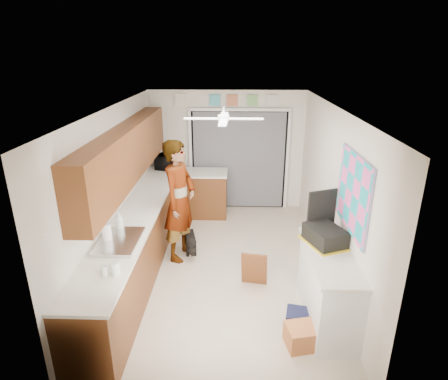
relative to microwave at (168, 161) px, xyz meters
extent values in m
plane|color=#C2B49C|center=(1.22, -2.25, -1.09)|extent=(5.00, 5.00, 0.00)
plane|color=white|center=(1.22, -2.25, 1.41)|extent=(5.00, 5.00, 0.00)
plane|color=white|center=(1.22, 0.25, 0.16)|extent=(3.20, 0.00, 3.20)
plane|color=white|center=(1.22, -4.75, 0.16)|extent=(3.20, 0.00, 3.20)
plane|color=white|center=(-0.38, -2.25, 0.16)|extent=(0.00, 5.00, 5.00)
plane|color=white|center=(2.82, -2.25, 0.16)|extent=(0.00, 5.00, 5.00)
cube|color=brown|center=(-0.08, -2.25, -0.64)|extent=(0.60, 4.80, 0.90)
cube|color=white|center=(-0.07, -2.25, -0.17)|extent=(0.62, 4.80, 0.04)
cube|color=brown|center=(-0.22, -2.05, 0.71)|extent=(0.32, 4.00, 0.80)
cube|color=silver|center=(-0.07, -3.25, -0.13)|extent=(0.50, 0.76, 0.06)
cylinder|color=silver|center=(-0.26, -3.25, -0.04)|extent=(0.03, 0.03, 0.22)
cube|color=brown|center=(0.72, -0.25, -0.64)|extent=(1.00, 0.60, 0.90)
cube|color=white|center=(0.72, -0.25, -0.17)|extent=(1.04, 0.64, 0.04)
cube|color=black|center=(1.47, 0.22, -0.04)|extent=(2.00, 0.06, 2.10)
cube|color=slate|center=(1.47, 0.18, -0.04)|extent=(1.90, 0.03, 2.05)
cube|color=white|center=(0.45, 0.19, -0.04)|extent=(0.06, 0.04, 2.10)
cube|color=white|center=(2.49, 0.19, -0.04)|extent=(0.06, 0.04, 2.10)
cube|color=white|center=(1.47, 0.19, 1.03)|extent=(2.10, 0.04, 0.06)
cube|color=#4BB7CA|center=(0.97, 0.22, 1.21)|extent=(0.22, 0.02, 0.22)
cube|color=#C26B49|center=(1.32, 0.22, 1.21)|extent=(0.22, 0.02, 0.22)
cube|color=#7BBF6D|center=(1.72, 0.22, 1.21)|extent=(0.22, 0.02, 0.22)
cube|color=silver|center=(2.12, 0.22, 1.21)|extent=(0.22, 0.02, 0.22)
cube|color=silver|center=(0.27, 0.22, 1.21)|extent=(0.22, 0.02, 0.26)
cube|color=white|center=(2.57, -3.45, -0.64)|extent=(0.50, 1.40, 0.90)
cube|color=white|center=(2.56, -3.45, -0.17)|extent=(0.54, 1.44, 0.04)
cube|color=#FF5DB6|center=(2.80, -3.25, 0.56)|extent=(0.03, 1.15, 0.95)
cube|color=white|center=(1.22, -2.05, 1.23)|extent=(1.14, 1.14, 0.24)
imported|color=black|center=(0.00, 0.00, 0.00)|extent=(0.50, 0.62, 0.30)
imported|color=silver|center=(-0.16, -2.90, -0.01)|extent=(0.14, 0.14, 0.28)
cylinder|color=silver|center=(0.10, -3.96, -0.07)|extent=(0.14, 0.14, 0.15)
cylinder|color=silver|center=(-0.02, -3.98, -0.09)|extent=(0.08, 0.08, 0.11)
cylinder|color=white|center=(-0.22, -3.24, -0.02)|extent=(0.15, 0.15, 0.25)
cube|color=black|center=(2.54, -3.18, -0.04)|extent=(0.54, 0.61, 0.22)
cube|color=yellow|center=(2.54, -3.18, -0.15)|extent=(0.62, 0.70, 0.02)
cube|color=black|center=(2.54, -2.89, 0.21)|extent=(0.40, 0.18, 0.50)
cube|color=#C4663D|center=(2.22, -3.94, -0.96)|extent=(0.48, 0.39, 0.26)
cube|color=#141733|center=(2.22, -3.61, -0.99)|extent=(0.38, 0.34, 0.20)
cube|color=brown|center=(1.69, -2.76, -0.81)|extent=(0.39, 0.20, 0.55)
imported|color=white|center=(0.52, -1.95, -0.10)|extent=(0.69, 0.84, 1.98)
cube|color=black|center=(0.65, -1.83, -0.89)|extent=(0.32, 0.54, 0.40)
camera|label=1|loc=(1.40, -7.44, 2.15)|focal=30.00mm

